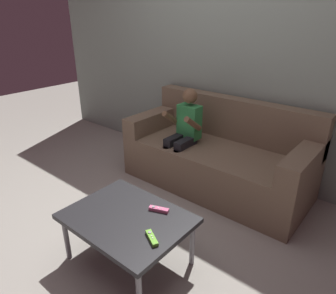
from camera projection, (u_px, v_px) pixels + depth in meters
The scene contains 7 objects.
ground_plane at pixel (119, 230), 2.53m from camera, with size 10.40×10.40×0.00m, color #9E998E.
wall_back at pixel (225, 54), 3.12m from camera, with size 5.20×0.05×2.50m, color gray.
couch at pixel (218, 157), 3.09m from camera, with size 1.81×0.80×0.85m.
person_seated_on_couch at pixel (184, 131), 3.04m from camera, with size 0.32×0.39×0.97m.
coffee_table at pixel (127, 221), 2.08m from camera, with size 0.82×0.62×0.39m.
game_remote_pink_near_edge at pixel (159, 209), 2.12m from camera, with size 0.14×0.08×0.03m.
game_remote_lime_center at pixel (152, 238), 1.85m from camera, with size 0.14×0.10×0.03m.
Camera 1 is at (1.61, -1.31, 1.65)m, focal length 32.80 mm.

